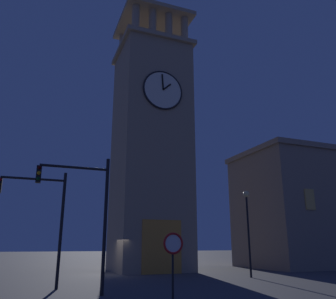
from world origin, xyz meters
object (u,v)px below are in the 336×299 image
Objects in this scene: no_horn_sign at (173,248)px; street_lamp at (248,217)px; clocktower at (151,146)px; traffic_signal_mid at (85,203)px; traffic_signal_near at (42,209)px.

street_lamp is at bearing -136.52° from no_horn_sign.
no_horn_sign is at bearing 43.48° from street_lamp.
clocktower is 10.43× the size of no_horn_sign.
traffic_signal_mid is at bearing 22.52° from street_lamp.
clocktower is at bearing -132.55° from traffic_signal_near.
clocktower is 4.40× the size of traffic_signal_mid.
clocktower is 16.25m from traffic_signal_mid.
no_horn_sign is at bearing 74.78° from clocktower.
no_horn_sign is at bearing 123.98° from traffic_signal_near.
clocktower reaches higher than no_horn_sign.
traffic_signal_near is (9.01, 9.82, -6.96)m from clocktower.
street_lamp is 2.28× the size of no_horn_sign.
no_horn_sign is at bearing 126.88° from traffic_signal_mid.
clocktower is 19.26m from no_horn_sign.
traffic_signal_mid is at bearing -53.12° from no_horn_sign.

